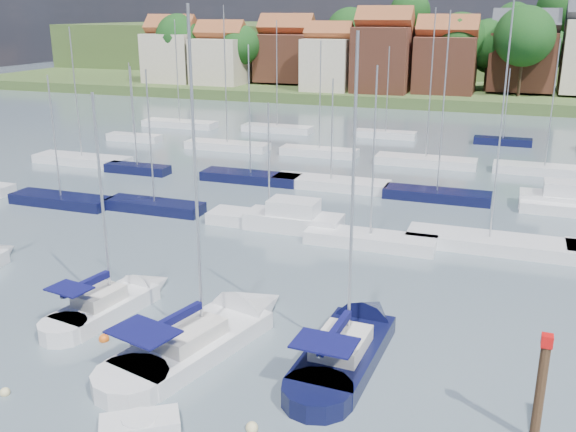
% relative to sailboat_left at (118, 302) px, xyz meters
% --- Properties ---
extents(ground, '(260.00, 260.00, 0.00)m').
position_rel_sailboat_left_xyz_m(ground, '(9.89, 35.35, -0.37)').
color(ground, '#475760').
rests_on(ground, ground).
extents(sailboat_left, '(3.89, 9.29, 12.38)m').
position_rel_sailboat_left_xyz_m(sailboat_left, '(0.00, 0.00, 0.00)').
color(sailboat_left, silver).
rests_on(sailboat_left, ground).
extents(sailboat_centre, '(6.32, 12.82, 16.79)m').
position_rel_sailboat_left_xyz_m(sailboat_centre, '(6.37, -1.09, -0.02)').
color(sailboat_centre, silver).
rests_on(sailboat_centre, ground).
extents(sailboat_navy, '(3.54, 11.39, 15.61)m').
position_rel_sailboat_left_xyz_m(sailboat_navy, '(12.80, 0.13, -0.01)').
color(sailboat_navy, black).
rests_on(sailboat_navy, ground).
extents(tender, '(3.23, 2.77, 0.64)m').
position_rel_sailboat_left_xyz_m(tender, '(6.74, -8.61, -0.12)').
color(tender, silver).
rests_on(tender, ground).
extents(timber_piling, '(0.40, 0.40, 6.61)m').
position_rel_sailboat_left_xyz_m(timber_piling, '(20.75, -4.32, 0.90)').
color(timber_piling, '#4C331E').
rests_on(timber_piling, ground).
extents(buoy_b, '(0.42, 0.42, 0.42)m').
position_rel_sailboat_left_xyz_m(buoy_b, '(0.21, -8.44, -0.37)').
color(buoy_b, beige).
rests_on(buoy_b, ground).
extents(buoy_c, '(0.48, 0.48, 0.48)m').
position_rel_sailboat_left_xyz_m(buoy_c, '(4.07, -5.50, -0.37)').
color(buoy_c, '#D85914').
rests_on(buoy_c, ground).
extents(buoy_d, '(0.48, 0.48, 0.48)m').
position_rel_sailboat_left_xyz_m(buoy_d, '(10.72, -7.21, -0.37)').
color(buoy_d, beige).
rests_on(buoy_d, ground).
extents(buoy_e, '(0.48, 0.48, 0.48)m').
position_rel_sailboat_left_xyz_m(buoy_e, '(11.23, 0.77, -0.37)').
color(buoy_e, '#D85914').
rests_on(buoy_e, ground).
extents(buoy_h, '(0.50, 0.50, 0.50)m').
position_rel_sailboat_left_xyz_m(buoy_h, '(1.37, -3.22, -0.37)').
color(buoy_h, '#D85914').
rests_on(buoy_h, ground).
extents(marina_field, '(79.62, 41.41, 15.93)m').
position_rel_sailboat_left_xyz_m(marina_field, '(11.80, 30.50, 0.06)').
color(marina_field, silver).
rests_on(marina_field, ground).
extents(far_shore_town, '(212.46, 90.00, 22.27)m').
position_rel_sailboat_left_xyz_m(far_shore_town, '(12.12, 128.02, 4.24)').
color(far_shore_town, '#42592C').
rests_on(far_shore_town, ground).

